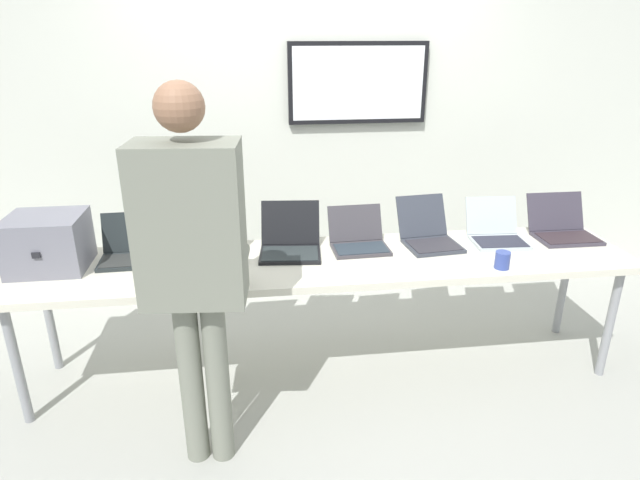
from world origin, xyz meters
TOP-DOWN VIEW (x-y plane):
  - ground at (0.00, 0.00)m, footprint 8.00×8.00m
  - back_wall at (0.01, 1.13)m, footprint 8.00×0.11m
  - workbench at (0.00, 0.00)m, footprint 3.51×0.70m
  - equipment_box at (-1.51, 0.07)m, footprint 0.39×0.36m
  - laptop_station_0 at (-1.09, 0.14)m, footprint 0.37×0.31m
  - laptop_station_1 at (-0.64, 0.14)m, footprint 0.37×0.33m
  - laptop_station_2 at (-0.20, 0.14)m, footprint 0.38×0.41m
  - laptop_station_3 at (0.21, 0.15)m, footprint 0.34×0.33m
  - laptop_station_4 at (0.65, 0.16)m, footprint 0.35×0.42m
  - laptop_station_5 at (1.07, 0.15)m, footprint 0.34×0.36m
  - laptop_station_6 at (1.52, 0.16)m, footprint 0.37×0.35m
  - person at (-0.67, -0.62)m, footprint 0.47×0.61m
  - coffee_mug at (0.93, -0.25)m, footprint 0.08×0.08m

SIDE VIEW (x-z plane):
  - ground at x=0.00m, z-range -0.04..0.00m
  - workbench at x=0.00m, z-range 0.33..1.09m
  - coffee_mug at x=0.93m, z-range 0.75..0.85m
  - laptop_station_3 at x=0.21m, z-range 0.70..0.92m
  - laptop_station_5 at x=1.07m, z-range 0.69..0.93m
  - laptop_station_0 at x=-1.09m, z-range 0.69..0.93m
  - laptop_station_6 at x=1.52m, z-range 0.69..0.93m
  - laptop_station_1 at x=-0.64m, z-range 0.69..0.94m
  - laptop_station_4 at x=0.65m, z-range 0.68..0.94m
  - laptop_station_2 at x=-0.20m, z-range 0.68..0.95m
  - equipment_box at x=-1.51m, z-range 0.75..1.05m
  - person at x=-0.67m, z-range 0.20..1.99m
  - back_wall at x=0.01m, z-range 0.01..2.43m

